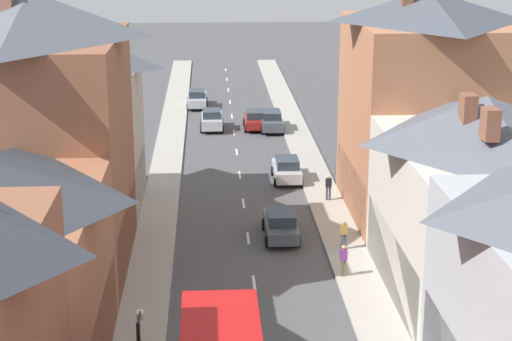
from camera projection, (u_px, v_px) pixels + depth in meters
name	position (u px, v px, depth m)	size (l,w,h in m)	color
pavement_left	(162.00, 194.00, 54.35)	(2.20, 104.00, 0.14)	#A8A399
pavement_right	(321.00, 191.00, 54.90)	(2.20, 104.00, 0.14)	#A8A399
centre_line_dashes	(243.00, 203.00, 52.73)	(0.14, 97.80, 0.01)	silver
car_near_blue	(255.00, 120.00, 70.92)	(1.90, 3.84, 1.59)	maroon
car_near_silver	(197.00, 98.00, 79.12)	(1.90, 4.58, 1.65)	#B7BABF
car_parked_left_a	(281.00, 224.00, 46.82)	(1.90, 4.32, 1.59)	#4C515B
car_parked_right_a	(271.00, 120.00, 70.51)	(1.90, 4.58, 1.69)	#4C515B
car_mid_black	(212.00, 119.00, 70.74)	(1.90, 3.97, 1.70)	#B7BABF
car_parked_left_b	(287.00, 169.00, 57.00)	(1.90, 4.09, 1.61)	#B7BABF
pedestrian_mid_right	(343.00, 259.00, 41.48)	(0.36, 0.22, 1.61)	brown
pedestrian_far_left	(344.00, 233.00, 44.86)	(0.36, 0.22, 1.61)	#3D4256
pedestrian_far_right	(329.00, 186.00, 52.67)	(0.36, 0.22, 1.61)	#3D4256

